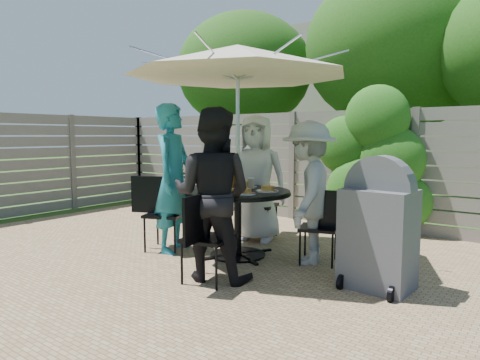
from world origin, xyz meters
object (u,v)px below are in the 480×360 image
Objects in this scene: glass_left at (214,185)px; chair_left at (165,229)px; person_right at (308,193)px; bbq_grill at (378,229)px; umbrella at (238,61)px; glass_front at (240,187)px; coffee_cup at (251,184)px; plate_back at (246,185)px; plate_left at (209,187)px; plate_right at (268,189)px; bicycle at (204,184)px; person_front at (212,195)px; glass_back at (236,182)px; plate_front at (228,192)px; plate_extra at (245,192)px; patio_table at (238,211)px; chair_front at (208,256)px; person_left at (174,179)px; person_back at (256,179)px; chair_back at (259,218)px; syrup_jug at (234,183)px; chair_right at (319,242)px.

chair_left is at bearing -168.74° from glass_left.
person_right is 1.01m from bbq_grill.
umbrella is 23.32× the size of glass_front.
glass_front is 0.11× the size of bbq_grill.
plate_back is at bearing 145.14° from coffee_cup.
umbrella is 1.51m from plate_left.
plate_left is at bearing -160.40° from umbrella.
chair_left is 1.43m from plate_right.
bicycle is (-2.20, 1.67, -0.29)m from plate_back.
person_front is 12.31× the size of glass_back.
person_right is 0.97m from glass_back.
plate_extra is (0.15, 0.12, 0.00)m from plate_front.
patio_table is 1.73× the size of chair_front.
patio_table is 0.42m from glass_back.
umbrella reaches higher than person_left.
person_right is at bearing -45.00° from person_back.
chair_left is 0.46× the size of bicycle.
bbq_grill is at bearing 1.45° from plate_left.
coffee_cup reaches higher than patio_table.
chair_back is 1.88m from person_front.
plate_back is 1.00× the size of plate_front.
plate_back is 1.86× the size of glass_front.
glass_front is (-0.14, 0.70, 0.60)m from chair_front.
person_left reaches higher than syrup_jug.
plate_front is 0.15m from glass_front.
person_back is at bearing -45.00° from person_left.
glass_back is at bearing -116.65° from plate_back.
person_left is 11.49× the size of syrup_jug.
chair_back is at bearing 89.41° from person_back.
person_right is at bearing 162.68° from bbq_grill.
person_back is 1.00× the size of person_front.
chair_front is 1.37m from chair_right.
glass_back and glass_front have the same top height.
plate_back is at bearing 7.90° from chair_front.
person_back is at bearing 109.60° from patio_table.
syrup_jug reaches higher than coffee_cup.
chair_front is at bearing -53.73° from glass_left.
glass_front is (0.31, -0.55, 0.05)m from plate_back.
glass_front is (-0.60, -0.49, 0.07)m from person_right.
plate_front is at bearing -24.89° from glass_left.
glass_front reaches higher than coffee_cup.
glass_back is at bearing 131.60° from glass_front.
plate_back is at bearing -113.45° from person_right.
plate_extra is (-0.05, 0.69, 0.56)m from chair_front.
bicycle is (-2.60, 2.79, -0.32)m from person_front.
glass_front is at bearing -18.14° from chair_left.
person_front is 14.36× the size of coffee_cup.
glass_front is 0.48m from coffee_cup.
chair_back is at bearing 114.43° from glass_front.
umbrella is 3.60× the size of chair_front.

